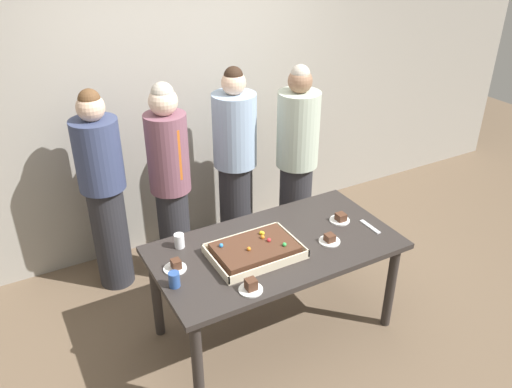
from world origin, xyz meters
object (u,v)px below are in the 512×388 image
object	(u,v)px
drink_cup_nearest	(179,241)
drink_cup_middle	(174,280)
plated_slice_near_right	(251,287)
plated_slice_near_left	(176,266)
person_striped_tie_right	(297,161)
person_serving_front	(235,162)
party_table	(276,256)
plated_slice_far_left	(340,219)
person_green_shirt_behind	(170,181)
person_far_right_suit	(104,191)
cake_server_utensil	(370,227)
sheet_cake	(255,250)
plated_slice_far_right	(330,240)

from	to	relation	value
drink_cup_nearest	drink_cup_middle	bearing A→B (deg)	-115.75
plated_slice_near_right	drink_cup_nearest	size ratio (longest dim) A/B	1.50
plated_slice_near_left	person_striped_tie_right	size ratio (longest dim) A/B	0.09
person_serving_front	plated_slice_near_right	bearing A→B (deg)	-2.79
party_table	plated_slice_far_left	world-z (taller)	plated_slice_far_left
drink_cup_middle	plated_slice_far_left	bearing A→B (deg)	4.96
plated_slice_near_left	plated_slice_far_left	distance (m)	1.28
drink_cup_nearest	person_green_shirt_behind	size ratio (longest dim) A/B	0.06
drink_cup_middle	person_striped_tie_right	xyz separation A→B (m)	(1.48, 0.92, 0.08)
plated_slice_near_right	person_far_right_suit	xyz separation A→B (m)	(-0.49, 1.48, 0.09)
party_table	person_far_right_suit	size ratio (longest dim) A/B	1.01
plated_slice_near_left	cake_server_utensil	world-z (taller)	plated_slice_near_left
plated_slice_near_right	cake_server_utensil	world-z (taller)	plated_slice_near_right
plated_slice_near_right	plated_slice_far_left	xyz separation A→B (m)	(0.96, 0.38, -0.01)
sheet_cake	plated_slice_near_right	xyz separation A→B (m)	(-0.20, -0.31, -0.01)
plated_slice_near_right	plated_slice_far_right	size ratio (longest dim) A/B	1.00
plated_slice_far_right	plated_slice_near_right	bearing A→B (deg)	-165.10
plated_slice_far_right	cake_server_utensil	xyz separation A→B (m)	(0.37, 0.01, -0.02)
plated_slice_far_right	cake_server_utensil	size ratio (longest dim) A/B	0.75
party_table	person_green_shirt_behind	world-z (taller)	person_green_shirt_behind
drink_cup_nearest	cake_server_utensil	xyz separation A→B (m)	(1.31, -0.44, -0.05)
drink_cup_nearest	person_far_right_suit	world-z (taller)	person_far_right_suit
person_green_shirt_behind	person_striped_tie_right	size ratio (longest dim) A/B	0.99
drink_cup_nearest	person_far_right_suit	bearing A→B (deg)	108.86
plated_slice_far_right	drink_cup_middle	xyz separation A→B (m)	(-1.12, 0.07, 0.03)
plated_slice_far_left	drink_cup_nearest	world-z (taller)	drink_cup_nearest
sheet_cake	plated_slice_far_left	world-z (taller)	sheet_cake
cake_server_utensil	person_serving_front	distance (m)	1.32
cake_server_utensil	person_green_shirt_behind	distance (m)	1.58
sheet_cake	drink_cup_nearest	distance (m)	0.53
plated_slice_near_right	drink_cup_middle	size ratio (longest dim) A/B	1.50
plated_slice_far_left	sheet_cake	bearing A→B (deg)	-174.64
drink_cup_nearest	plated_slice_near_left	bearing A→B (deg)	-117.53
drink_cup_nearest	person_serving_front	size ratio (longest dim) A/B	0.06
cake_server_utensil	person_striped_tie_right	size ratio (longest dim) A/B	0.12
plated_slice_near_left	plated_slice_far_right	world-z (taller)	plated_slice_near_left
plated_slice_near_left	drink_cup_nearest	bearing A→B (deg)	62.47
sheet_cake	person_far_right_suit	bearing A→B (deg)	120.50
plated_slice_near_right	person_far_right_suit	distance (m)	1.56
sheet_cake	plated_slice_near_left	bearing A→B (deg)	167.78
person_far_right_suit	plated_slice_near_left	bearing A→B (deg)	-21.31
party_table	person_far_right_suit	xyz separation A→B (m)	(-0.87, 1.14, 0.20)
plated_slice_far_left	drink_cup_nearest	xyz separation A→B (m)	(-1.17, 0.26, 0.03)
drink_cup_middle	person_far_right_suit	bearing A→B (deg)	94.86
plated_slice_near_right	person_green_shirt_behind	xyz separation A→B (m)	(-0.00, 1.33, 0.11)
plated_slice_far_right	person_striped_tie_right	size ratio (longest dim) A/B	0.09
party_table	plated_slice_near_left	world-z (taller)	plated_slice_near_left
person_far_right_suit	person_striped_tie_right	bearing A→B (deg)	48.75
plated_slice_near_left	cake_server_utensil	size ratio (longest dim) A/B	0.75
drink_cup_middle	cake_server_utensil	bearing A→B (deg)	-2.19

